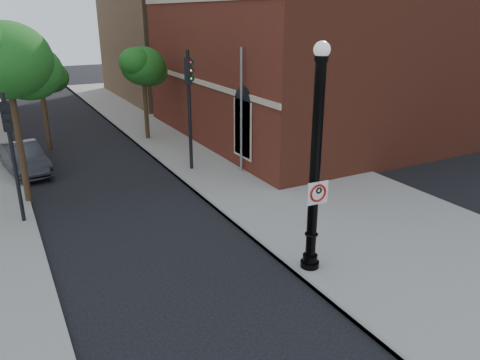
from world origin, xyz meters
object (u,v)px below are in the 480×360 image
lamppost (315,174)px  no_parking_sign (318,193)px  parked_car (24,159)px  traffic_signal_left (10,139)px  traffic_signal_right (189,91)px

lamppost → no_parking_sign: lamppost is taller
parked_car → traffic_signal_left: traffic_signal_left is taller
lamppost → traffic_signal_right: (0.46, 9.77, 0.76)m
parked_car → traffic_signal_right: traffic_signal_right is taller
traffic_signal_right → traffic_signal_left: bearing=-138.8°
lamppost → traffic_signal_right: size_ratio=1.16×
lamppost → traffic_signal_left: size_ratio=1.39×
traffic_signal_left → parked_car: bearing=80.4°
traffic_signal_right → no_parking_sign: bearing=-70.8°
parked_car → traffic_signal_left: bearing=-104.3°
lamppost → traffic_signal_left: 9.94m
lamppost → parked_car: (-6.32, 13.06, -2.22)m
no_parking_sign → traffic_signal_right: bearing=90.3°
lamppost → traffic_signal_right: 9.81m
lamppost → traffic_signal_left: bearing=133.7°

